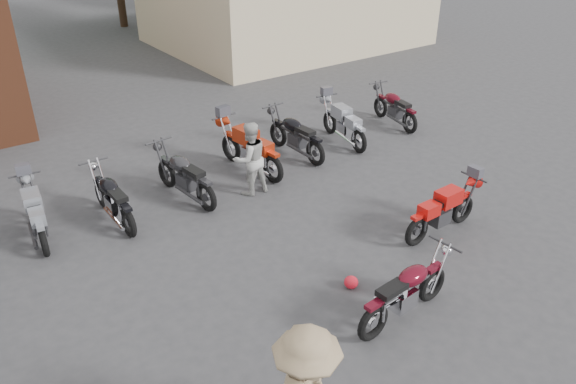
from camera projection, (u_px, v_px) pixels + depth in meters
ground at (396, 296)px, 9.11m from camera, size 90.00×90.00×0.00m
vintage_motorcycle at (407, 288)px, 8.40m from camera, size 1.95×0.78×1.10m
sportbike at (443, 209)px, 10.53m from camera, size 1.85×0.65×1.06m
helmet at (351, 282)px, 9.25m from camera, size 0.31×0.31×0.22m
person_light at (250, 159)px, 11.82m from camera, size 0.79×0.62×1.62m
row_bike_1 at (35, 212)px, 10.42m from camera, size 0.82×1.90×1.07m
row_bike_2 at (112, 196)px, 10.93m from camera, size 0.65×1.91×1.10m
row_bike_3 at (184, 173)px, 11.73m from camera, size 0.91×2.07×1.16m
row_bike_4 at (250, 147)px, 12.86m from camera, size 0.93×2.17×1.22m
row_bike_5 at (295, 133)px, 13.66m from camera, size 0.75×2.03×1.16m
row_bike_6 at (344, 122)px, 14.36m from camera, size 0.94×2.03×1.13m
row_bike_7 at (395, 106)px, 15.47m from camera, size 0.92×1.96×1.09m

